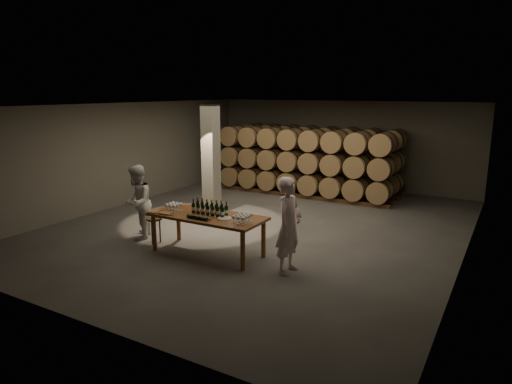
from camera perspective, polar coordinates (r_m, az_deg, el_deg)
The scene contains 15 objects.
room at distance 13.11m, azimuth -5.64°, elevation 3.88°, with size 12.00×12.00×12.00m.
tasting_table at distance 10.11m, azimuth -6.11°, elevation -3.43°, with size 2.60×1.10×0.90m.
barrel_stack_back at distance 16.94m, azimuth 7.75°, elevation 4.43°, with size 6.26×0.95×2.31m.
barrel_stack_front at distance 15.67m, azimuth 5.79°, elevation 3.81°, with size 6.26×0.95×2.31m.
bottle_cluster at distance 10.10m, azimuth -5.81°, elevation -2.16°, with size 0.86×0.23×0.33m.
lying_bottles at distance 9.75m, azimuth -7.29°, elevation -3.21°, with size 0.60×0.08×0.08m.
glass_cluster_left at distance 10.50m, azimuth -10.28°, elevation -1.61°, with size 0.31×0.31×0.19m.
glass_cluster_right at distance 9.45m, azimuth -1.70°, elevation -3.05°, with size 0.31×0.42×0.18m.
plate at distance 9.77m, azimuth -3.94°, elevation -3.28°, with size 0.31×0.31×0.02m, color silver.
notebook_near at distance 10.31m, azimuth -11.19°, elevation -2.60°, with size 0.28×0.22×0.03m, color #9A6938.
notebook_corner at distance 10.53m, azimuth -12.55°, elevation -2.37°, with size 0.24×0.30×0.03m, color #9A6938.
pen at distance 10.13m, azimuth -10.54°, elevation -2.92°, with size 0.01×0.01×0.14m, color black.
stool at distance 11.13m, azimuth -12.59°, elevation -3.76°, with size 0.37×0.37×0.61m.
person_man at distance 9.05m, azimuth 4.13°, elevation -4.18°, with size 0.71×0.46×1.94m, color white.
person_woman at distance 11.45m, azimuth -14.61°, elevation -1.26°, with size 0.89×0.69×1.83m, color silver.
Camera 1 is at (5.76, -10.33, 3.58)m, focal length 32.00 mm.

